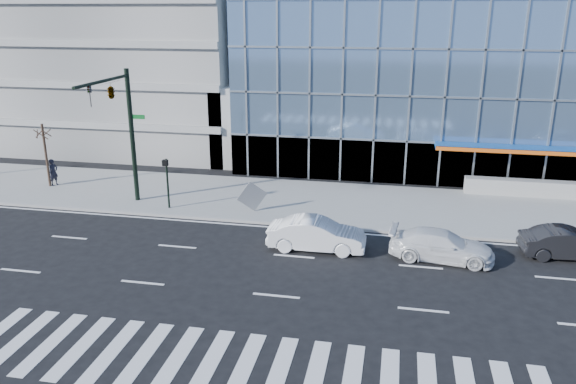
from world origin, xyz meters
name	(u,v)px	position (x,y,z in m)	size (l,w,h in m)	color
ground	(294,256)	(0.00, 0.00, 0.00)	(160.00, 160.00, 0.00)	black
sidewalk	(318,202)	(0.00, 8.00, 0.07)	(120.00, 8.00, 0.15)	gray
theatre_building	(518,58)	(14.00, 26.00, 7.50)	(42.00, 26.00, 15.00)	#698AAF
parking_garage	(135,25)	(-20.00, 26.00, 10.00)	(24.00, 24.00, 20.00)	gray
ramp_block	(262,121)	(-6.00, 18.00, 3.00)	(6.00, 8.00, 6.00)	gray
traffic_signal	(118,107)	(-11.00, 4.57, 6.16)	(1.14, 5.74, 8.00)	black
ped_signal_post	(167,176)	(-8.50, 4.94, 2.14)	(0.30, 0.33, 3.00)	black
street_tree_near	(43,133)	(-18.00, 7.50, 3.78)	(1.10, 1.10, 4.23)	#332319
white_suv	(441,245)	(6.94, 1.06, 0.71)	(1.99, 4.90, 1.42)	white
white_sedan	(317,234)	(0.94, 1.06, 0.80)	(1.69, 4.83, 1.59)	white
dark_sedan	(569,243)	(12.94, 2.45, 0.73)	(1.55, 4.46, 1.47)	black
pedestrian	(53,172)	(-17.80, 7.75, 1.04)	(0.65, 0.43, 1.79)	black
tilted_panel	(252,196)	(-3.50, 5.40, 1.06)	(1.30, 0.06, 1.30)	gray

